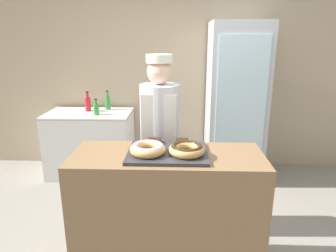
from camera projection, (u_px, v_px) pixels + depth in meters
The scene contains 13 objects.
wall_back at pixel (173, 70), 4.06m from camera, with size 8.00×0.06×2.70m.
display_counter at pixel (168, 214), 2.26m from camera, with size 1.37×0.54×0.97m.
serving_tray at pixel (167, 153), 2.12m from camera, with size 0.56×0.44×0.02m.
donut_light_glaze at pixel (148, 148), 2.06m from camera, with size 0.25×0.25×0.07m.
donut_chocolate_glaze at pixel (187, 149), 2.05m from camera, with size 0.25×0.25×0.07m.
brownie_back_left at pixel (154, 141), 2.27m from camera, with size 0.10×0.10×0.03m.
brownie_back_right at pixel (182, 142), 2.26m from camera, with size 0.10×0.10×0.03m.
baker_person at pixel (160, 142), 2.69m from camera, with size 0.34×0.34×1.64m.
beverage_fridge at pixel (235, 103), 3.75m from camera, with size 0.68×0.70×1.96m.
chest_freezer at pixel (91, 143), 3.98m from camera, with size 1.08×0.63×0.84m.
bottle_green at pixel (96, 109), 3.72m from camera, with size 0.07×0.07×0.20m.
bottle_red at pixel (88, 103), 3.92m from camera, with size 0.07×0.07×0.26m.
bottle_green_b at pixel (108, 102), 4.01m from camera, with size 0.07×0.07×0.25m.
Camera 1 is at (0.08, -1.98, 1.76)m, focal length 32.00 mm.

